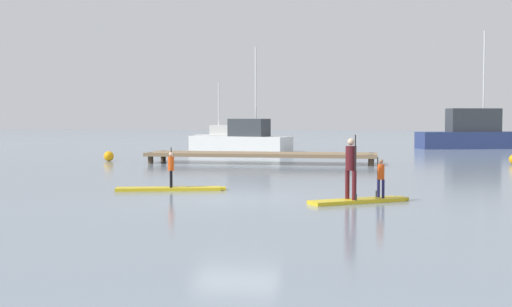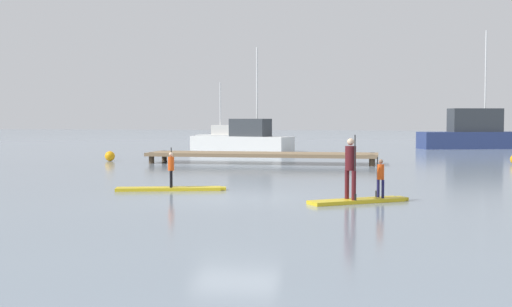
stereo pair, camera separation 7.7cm
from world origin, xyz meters
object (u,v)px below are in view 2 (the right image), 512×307
object	(u,v)px
fishing_boat_green_midground	(243,140)
paddler_adult	(351,164)
paddleboard_near	(171,189)
fishing_boat_white_large	(479,135)
motor_boat_small_navy	(227,137)
mooring_buoy_mid	(110,156)
paddler_child_front	(380,176)
paddler_child_solo	(171,167)
paddleboard_far	(359,201)

from	to	relation	value
fishing_boat_green_midground	paddler_adult	bearing A→B (deg)	-72.73
paddleboard_near	fishing_boat_white_large	size ratio (longest dim) A/B	0.36
motor_boat_small_navy	mooring_buoy_mid	distance (m)	27.14
fishing_boat_white_large	motor_boat_small_navy	world-z (taller)	fishing_boat_white_large
paddler_adult	paddler_child_front	bearing A→B (deg)	35.54
fishing_boat_green_midground	mooring_buoy_mid	bearing A→B (deg)	-111.02
fishing_boat_green_midground	fishing_boat_white_large	bearing A→B (deg)	23.23
fishing_boat_white_large	fishing_boat_green_midground	world-z (taller)	fishing_boat_white_large
fishing_boat_white_large	paddleboard_near	bearing A→B (deg)	-112.86
paddler_child_solo	paddler_child_front	size ratio (longest dim) A/B	1.13
paddleboard_near	fishing_boat_green_midground	xyz separation A→B (m)	(-3.05, 26.36, 0.76)
motor_boat_small_navy	paddler_adult	bearing A→B (deg)	-72.66
paddleboard_far	paddler_child_front	size ratio (longest dim) A/B	2.45
paddler_child_solo	paddler_adult	size ratio (longest dim) A/B	0.72
paddleboard_far	paddler_adult	distance (m)	1.05
paddler_child_solo	fishing_boat_white_large	world-z (taller)	fishing_boat_white_large
fishing_boat_white_large	paddler_adult	bearing A→B (deg)	-103.11
fishing_boat_white_large	fishing_boat_green_midground	distance (m)	18.83
paddleboard_far	fishing_boat_green_midground	xyz separation A→B (m)	(-9.13, 28.46, 0.76)
paddler_adult	motor_boat_small_navy	xyz separation A→B (m)	(-13.47, 43.14, -0.42)
motor_boat_small_navy	paddleboard_far	bearing A→B (deg)	-72.32
paddleboard_near	motor_boat_small_navy	world-z (taller)	motor_boat_small_navy
paddleboard_far	fishing_boat_white_large	xyz separation A→B (m)	(8.16, 35.88, 1.04)
paddler_child_solo	fishing_boat_white_large	bearing A→B (deg)	67.14
paddleboard_near	paddler_child_solo	bearing A→B (deg)	66.76
motor_boat_small_navy	mooring_buoy_mid	size ratio (longest dim) A/B	10.74
paddler_child_front	mooring_buoy_mid	distance (m)	21.21
paddler_child_solo	mooring_buoy_mid	bearing A→B (deg)	119.94
paddler_child_solo	paddleboard_near	bearing A→B (deg)	-113.24
paddler_child_solo	motor_boat_small_navy	xyz separation A→B (m)	(-7.62, 40.87, -0.09)
paddler_child_front	fishing_boat_green_midground	size ratio (longest dim) A/B	0.14
paddler_child_front	paddler_child_solo	bearing A→B (deg)	165.66
paddler_adult	paddler_child_solo	bearing A→B (deg)	158.75
paddleboard_near	paddler_child_solo	distance (m)	0.69
paddleboard_near	paddler_adult	size ratio (longest dim) A/B	2.00
paddler_child_solo	paddleboard_far	xyz separation A→B (m)	(6.07, -2.11, -0.69)
mooring_buoy_mid	paddleboard_near	bearing A→B (deg)	-60.10
fishing_boat_white_large	motor_boat_small_navy	bearing A→B (deg)	162.02
fishing_boat_green_midground	paddler_child_front	bearing A→B (deg)	-70.92
paddleboard_far	paddler_adult	world-z (taller)	paddler_adult
paddler_adult	motor_boat_small_navy	distance (m)	45.20
paddler_child_front	mooring_buoy_mid	world-z (taller)	paddler_child_front
paddleboard_near	paddler_adult	distance (m)	6.35
paddler_child_solo	paddleboard_far	bearing A→B (deg)	-19.12
fishing_boat_green_midground	mooring_buoy_mid	distance (m)	13.53
paddler_adult	motor_boat_small_navy	bearing A→B (deg)	107.34
paddler_child_solo	paddler_adult	distance (m)	6.28
paddler_child_solo	paddler_adult	xyz separation A→B (m)	(5.84, -2.27, 0.32)
fishing_boat_white_large	motor_boat_small_navy	distance (m)	22.99
paddleboard_far	paddler_adult	xyz separation A→B (m)	(-0.23, -0.17, 1.01)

